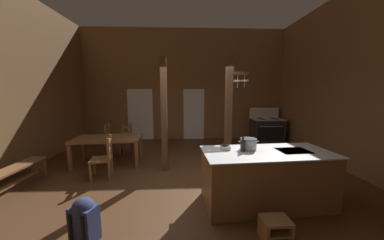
% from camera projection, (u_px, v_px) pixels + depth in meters
% --- Properties ---
extents(ground_plane, '(8.69, 9.05, 0.10)m').
position_uv_depth(ground_plane, '(185.00, 188.00, 4.06)').
color(ground_plane, '#4C301C').
extents(wall_back, '(8.69, 0.14, 4.39)m').
position_uv_depth(wall_back, '(184.00, 85.00, 7.90)').
color(wall_back, brown).
rests_on(wall_back, ground_plane).
extents(glazed_door_back_left, '(1.00, 0.01, 2.05)m').
position_uv_depth(glazed_door_back_left, '(140.00, 115.00, 7.92)').
color(glazed_door_back_left, white).
rests_on(glazed_door_back_left, ground_plane).
extents(glazed_panel_back_right, '(0.84, 0.01, 2.05)m').
position_uv_depth(glazed_panel_back_right, '(194.00, 114.00, 8.00)').
color(glazed_panel_back_right, white).
rests_on(glazed_panel_back_right, ground_plane).
extents(kitchen_island, '(2.22, 1.11, 0.93)m').
position_uv_depth(kitchen_island, '(266.00, 178.00, 3.37)').
color(kitchen_island, brown).
rests_on(kitchen_island, ground_plane).
extents(stove_range, '(1.17, 0.85, 1.32)m').
position_uv_depth(stove_range, '(267.00, 130.00, 7.46)').
color(stove_range, '#272727').
rests_on(stove_range, ground_plane).
extents(support_post_with_pot_rack, '(0.56, 0.26, 2.74)m').
position_uv_depth(support_post_with_pot_rack, '(229.00, 112.00, 4.59)').
color(support_post_with_pot_rack, brown).
rests_on(support_post_with_pot_rack, ground_plane).
extents(support_post_center, '(0.14, 0.14, 2.74)m').
position_uv_depth(support_post_center, '(164.00, 115.00, 4.70)').
color(support_post_center, brown).
rests_on(support_post_center, ground_plane).
extents(step_stool, '(0.37, 0.29, 0.30)m').
position_uv_depth(step_stool, '(275.00, 228.00, 2.54)').
color(step_stool, brown).
rests_on(step_stool, ground_plane).
extents(dining_table, '(1.77, 1.03, 0.74)m').
position_uv_depth(dining_table, '(108.00, 141.00, 5.19)').
color(dining_table, brown).
rests_on(dining_table, ground_plane).
extents(ladderback_chair_near_window, '(0.52, 0.52, 0.95)m').
position_uv_depth(ladderback_chair_near_window, '(104.00, 158.00, 4.40)').
color(ladderback_chair_near_window, brown).
rests_on(ladderback_chair_near_window, ground_plane).
extents(ladderback_chair_by_post, '(0.49, 0.49, 0.95)m').
position_uv_depth(ladderback_chair_by_post, '(112.00, 139.00, 6.14)').
color(ladderback_chair_by_post, brown).
rests_on(ladderback_chair_by_post, ground_plane).
extents(ladderback_chair_at_table_end, '(0.57, 0.57, 0.95)m').
position_uv_depth(ladderback_chair_at_table_end, '(131.00, 140.00, 6.12)').
color(ladderback_chair_at_table_end, brown).
rests_on(ladderback_chair_at_table_end, ground_plane).
extents(bench_along_left_wall, '(0.38, 1.50, 0.44)m').
position_uv_depth(bench_along_left_wall, '(12.00, 175.00, 3.85)').
color(bench_along_left_wall, brown).
rests_on(bench_along_left_wall, ground_plane).
extents(backpack, '(0.37, 0.36, 0.60)m').
position_uv_depth(backpack, '(84.00, 218.00, 2.51)').
color(backpack, navy).
rests_on(backpack, ground_plane).
extents(stockpot_on_counter, '(0.35, 0.29, 0.19)m').
position_uv_depth(stockpot_on_counter, '(248.00, 144.00, 3.43)').
color(stockpot_on_counter, silver).
rests_on(stockpot_on_counter, kitchen_island).
extents(mixing_bowl_on_counter, '(0.19, 0.19, 0.07)m').
position_uv_depth(mixing_bowl_on_counter, '(225.00, 148.00, 3.41)').
color(mixing_bowl_on_counter, silver).
rests_on(mixing_bowl_on_counter, kitchen_island).
extents(bottle_tall_on_counter, '(0.08, 0.08, 0.25)m').
position_uv_depth(bottle_tall_on_counter, '(243.00, 146.00, 3.29)').
color(bottle_tall_on_counter, '#1E2328').
rests_on(bottle_tall_on_counter, kitchen_island).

